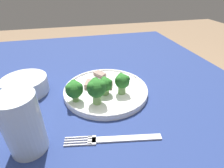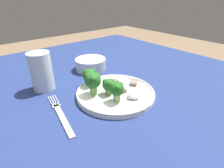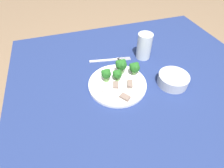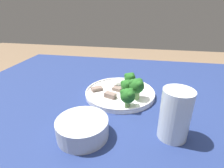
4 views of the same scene
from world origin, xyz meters
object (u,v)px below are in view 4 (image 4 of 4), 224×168
dinner_plate (120,93)px  fork (172,102)px  drinking_glass (175,117)px  cream_bowl (83,128)px

dinner_plate → fork: 0.18m
dinner_plate → drinking_glass: size_ratio=1.94×
fork → cream_bowl: (0.24, 0.21, 0.02)m
fork → drinking_glass: drinking_glass is taller
dinner_plate → drinking_glass: (-0.16, 0.19, 0.05)m
drinking_glass → dinner_plate: bearing=-50.4°
fork → cream_bowl: bearing=41.1°
dinner_plate → cream_bowl: (0.06, 0.23, 0.01)m
dinner_plate → cream_bowl: cream_bowl is taller
fork → drinking_glass: bearing=82.5°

